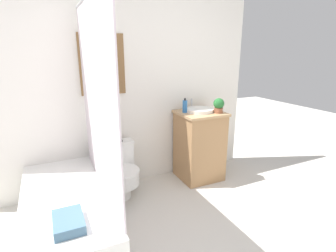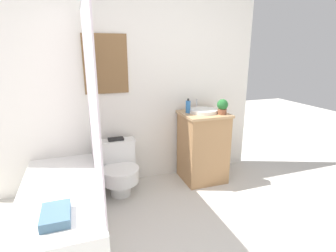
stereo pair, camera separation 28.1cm
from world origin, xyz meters
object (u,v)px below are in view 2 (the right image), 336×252
object	(u,v)px
book_on_tank	(116,139)
potted_plant	(222,106)
toilet	(119,168)
sink	(203,111)
soap_bottle	(188,107)

from	to	relation	value
book_on_tank	potted_plant	bearing A→B (deg)	-12.67
toilet	potted_plant	world-z (taller)	potted_plant
potted_plant	sink	bearing A→B (deg)	136.88
soap_bottle	book_on_tank	size ratio (longest dim) A/B	0.99
sink	soap_bottle	bearing A→B (deg)	168.67
sink	soap_bottle	xyz separation A→B (m)	(-0.18, 0.04, 0.06)
soap_bottle	book_on_tank	xyz separation A→B (m)	(-0.86, 0.08, -0.33)
toilet	book_on_tank	size ratio (longest dim) A/B	3.40
sink	potted_plant	xyz separation A→B (m)	(0.17, -0.15, 0.07)
toilet	potted_plant	bearing A→B (deg)	-6.62
sink	potted_plant	size ratio (longest dim) A/B	2.12
toilet	potted_plant	xyz separation A→B (m)	(1.21, -0.14, 0.66)
soap_bottle	potted_plant	bearing A→B (deg)	-28.76
sink	soap_bottle	world-z (taller)	soap_bottle
sink	toilet	bearing A→B (deg)	-179.18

